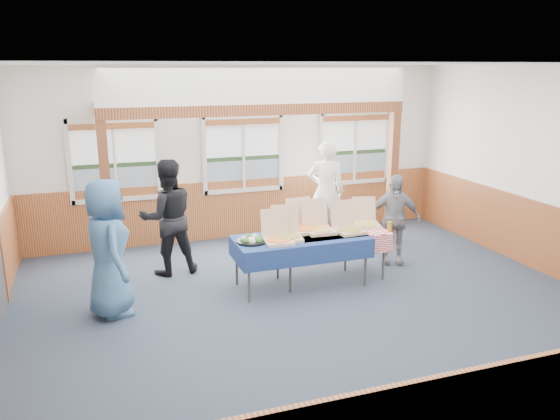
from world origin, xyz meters
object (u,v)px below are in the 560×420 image
Objects in this scene: woman_white at (326,191)px; person_grey at (393,219)px; table_left at (301,241)px; man_blue at (108,248)px; woman_black at (168,217)px; table_right at (331,236)px.

woman_white is 1.25× the size of person_grey.
table_left is 2.71m from man_blue.
woman_black is (-1.77, 1.17, 0.21)m from table_left.
woman_black is 1.00× the size of man_blue.
person_grey reaches higher than table_right.
person_grey is (1.27, 0.34, 0.05)m from table_right.
person_grey is (1.79, 0.43, 0.05)m from table_left.
table_left is at bearing -98.31° from man_blue.
table_left is at bearing 79.14° from woman_white.
woman_white is at bearing -170.15° from woman_black.
table_right is at bearing 90.42° from woman_white.
man_blue reaches higher than table_left.
person_grey is (0.54, -1.53, -0.19)m from woman_white.
table_left is 2.33m from woman_white.
woman_black is (-2.29, 1.07, 0.21)m from table_right.
table_left is 1.07× the size of woman_white.
woman_black is at bearing 36.37° from woman_white.
table_left is 1.34× the size of person_grey.
woman_white is at bearing 131.70° from person_grey.
table_right is at bearing 7.70° from table_left.
woman_white is at bearing 55.05° from table_left.
woman_white is at bearing 69.18° from table_right.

